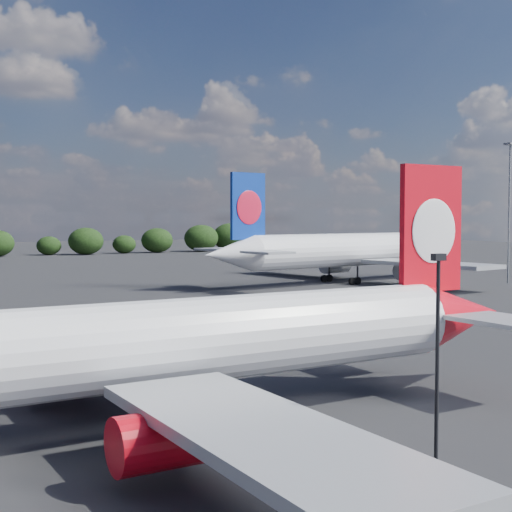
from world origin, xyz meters
name	(u,v)px	position (x,y,z in m)	size (l,w,h in m)	color
qantas_airliner	(201,342)	(6.30, -0.42, 4.30)	(43.29, 41.15, 14.13)	white
china_southern_airliner	(345,251)	(59.81, 64.00, 5.36)	(53.82, 51.39, 17.60)	white
apron_lamp_post	(437,356)	(10.96, -13.14, 5.33)	(0.55, 0.30, 9.39)	black
floodlight_mast_near	(509,193)	(83.67, 50.97, 14.95)	(1.60, 1.60, 23.27)	gray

